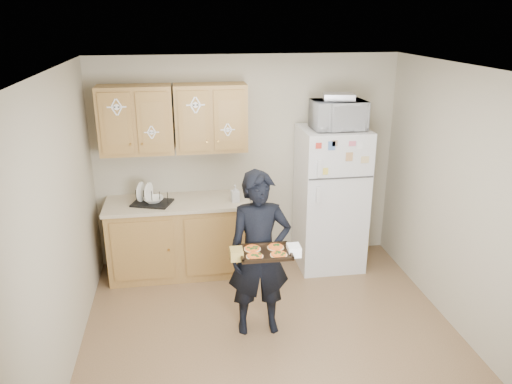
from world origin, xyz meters
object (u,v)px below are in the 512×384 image
Objects in this scene: refrigerator at (330,199)px; person at (259,254)px; dish_rack at (152,197)px; microwave at (338,115)px; baking_tray at (265,253)px.

person is at bearing -130.51° from refrigerator.
refrigerator reaches higher than dish_rack.
refrigerator reaches higher than person.
microwave is (1.08, 1.18, 1.05)m from person.
person reaches higher than baking_tray.
person reaches higher than dish_rack.
person is 3.87× the size of dish_rack.
baking_tray is 0.76× the size of microwave.
refrigerator is at bearing -0.46° from dish_rack.
dish_rack is at bearing 130.06° from person.
baking_tray is 1.06× the size of dish_rack.
person is at bearing 91.24° from baking_tray.
microwave is 1.40× the size of dish_rack.
refrigerator is at bearing 50.11° from person.
person is at bearing -50.56° from dish_rack.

